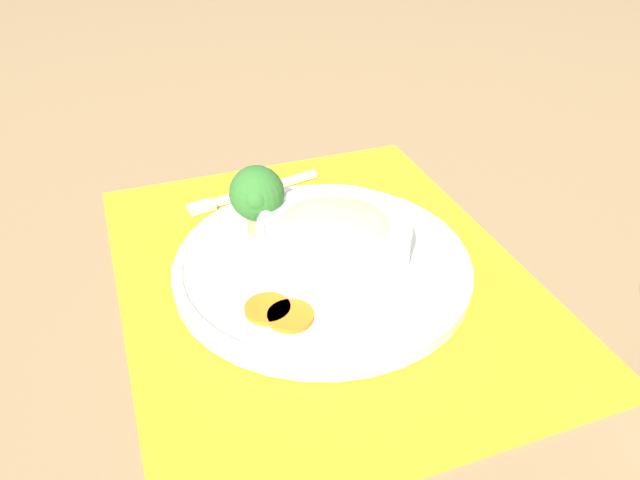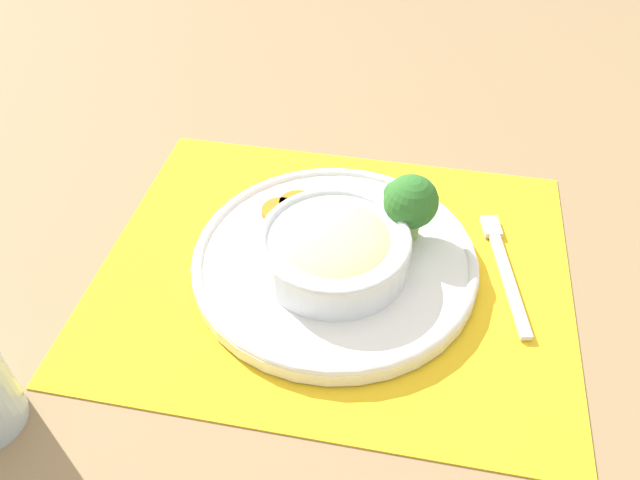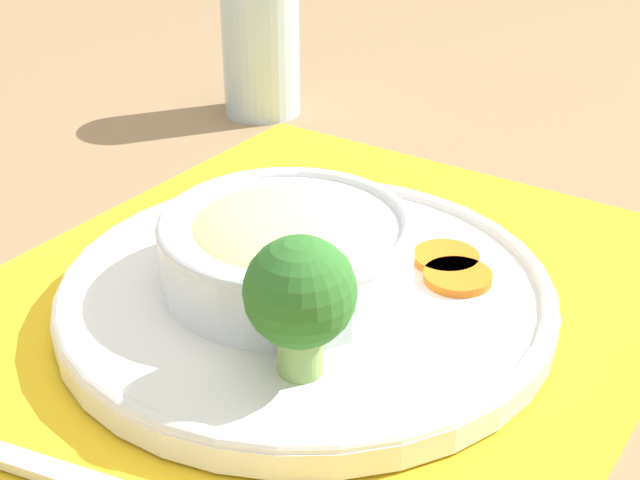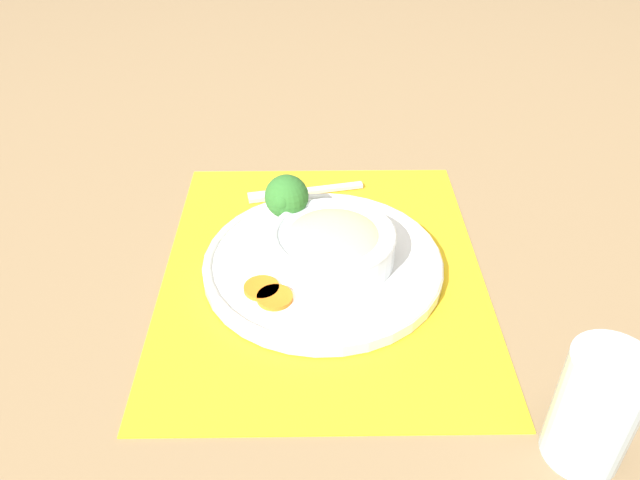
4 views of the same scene
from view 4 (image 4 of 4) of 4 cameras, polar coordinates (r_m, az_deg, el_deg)
The scene contains 9 objects.
ground_plane at distance 0.82m, azimuth 0.27°, elevation -2.88°, with size 4.00×4.00×0.00m, color #8C704C.
placemat at distance 0.82m, azimuth 0.27°, elevation -2.77°, with size 0.56×0.48×0.00m.
plate at distance 0.81m, azimuth 0.28°, elevation -2.05°, with size 0.31×0.31×0.02m.
bowl at distance 0.80m, azimuth 1.23°, elevation -0.23°, with size 0.16×0.16×0.05m.
broccoli_floret at distance 0.84m, azimuth -3.08°, elevation 3.87°, with size 0.06×0.06×0.08m.
carrot_slice_near at distance 0.77m, azimuth -5.37°, elevation -4.39°, with size 0.04×0.04×0.01m.
carrot_slice_middle at distance 0.75m, azimuth -4.15°, elevation -5.26°, with size 0.04×0.04×0.01m.
water_glass at distance 0.64m, azimuth 23.74°, elevation -14.31°, with size 0.07×0.07×0.13m.
fork at distance 0.97m, azimuth -2.32°, elevation 4.35°, with size 0.03×0.18×0.01m.
Camera 4 is at (-0.63, 0.09, 0.53)m, focal length 35.00 mm.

